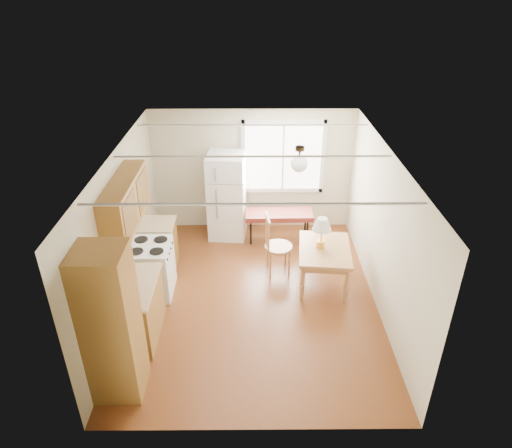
{
  "coord_description": "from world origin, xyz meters",
  "views": [
    {
      "loc": [
        0.0,
        -6.04,
        4.74
      ],
      "look_at": [
        0.05,
        0.46,
        1.15
      ],
      "focal_mm": 32.0,
      "sensor_mm": 36.0,
      "label": 1
    }
  ],
  "objects_px": {
    "refrigerator": "(227,196)",
    "bench": "(279,215)",
    "dining_table": "(324,253)",
    "chair": "(273,240)"
  },
  "relations": [
    {
      "from": "dining_table",
      "to": "refrigerator",
      "type": "bearing_deg",
      "value": 141.01
    },
    {
      "from": "dining_table",
      "to": "chair",
      "type": "height_order",
      "value": "chair"
    },
    {
      "from": "refrigerator",
      "to": "dining_table",
      "type": "bearing_deg",
      "value": -40.08
    },
    {
      "from": "refrigerator",
      "to": "bench",
      "type": "distance_m",
      "value": 1.1
    },
    {
      "from": "bench",
      "to": "dining_table",
      "type": "height_order",
      "value": "dining_table"
    },
    {
      "from": "dining_table",
      "to": "chair",
      "type": "distance_m",
      "value": 0.93
    },
    {
      "from": "dining_table",
      "to": "chair",
      "type": "xyz_separation_m",
      "value": [
        -0.86,
        0.36,
        0.04
      ]
    },
    {
      "from": "refrigerator",
      "to": "chair",
      "type": "relative_size",
      "value": 1.55
    },
    {
      "from": "bench",
      "to": "dining_table",
      "type": "xyz_separation_m",
      "value": [
        0.69,
        -1.48,
        0.06
      ]
    },
    {
      "from": "bench",
      "to": "dining_table",
      "type": "relative_size",
      "value": 1.1
    }
  ]
}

